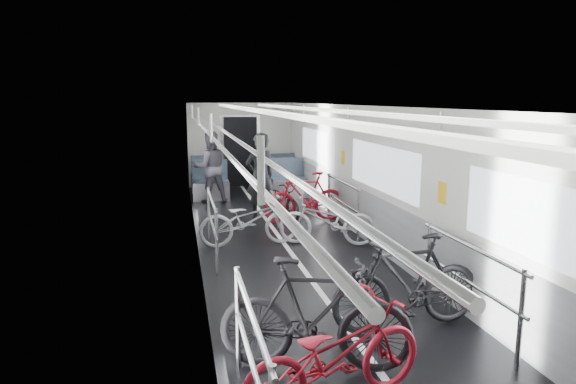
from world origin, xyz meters
The scene contains 10 objects.
car_shell centered at (0.00, 1.78, 1.13)m, with size 3.02×14.01×2.41m.
bike_left_near centered at (-0.57, -4.08, 0.45)m, with size 0.60×1.73×0.91m, color maroon.
bike_left_mid centered at (-0.58, -3.48, 0.55)m, with size 0.51×1.82×1.09m, color black.
bike_left_far centered at (-0.61, 0.79, 0.45)m, with size 0.60×1.73×0.91m, color #BCBBC0.
bike_right_near centered at (0.65, -2.83, 0.54)m, with size 0.50×1.78×1.07m, color black.
bike_right_mid centered at (0.72, 0.54, 0.44)m, with size 0.59×1.69×0.89m, color silver.
bike_right_far centered at (0.74, 2.19, 0.52)m, with size 0.49×1.74×1.05m, color maroon.
bike_aisle centered at (0.33, 2.69, 0.40)m, with size 0.54×1.54×0.81m, color black.
person_standing centered at (-0.10, 2.79, 0.91)m, with size 0.66×0.44×1.82m, color black.
person_seated centered at (-1.02, 4.70, 0.87)m, with size 0.85×0.66×1.74m, color #2E2A32.
Camera 1 is at (-1.77, -7.81, 2.53)m, focal length 32.00 mm.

